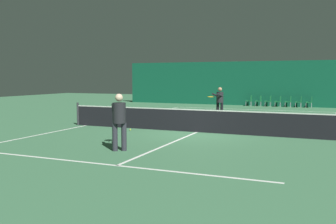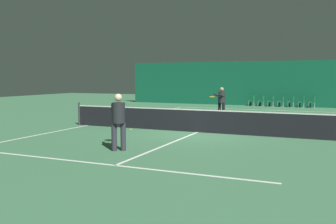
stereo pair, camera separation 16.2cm
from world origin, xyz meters
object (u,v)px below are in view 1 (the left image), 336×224
(player_near, at_px, (119,118))
(courtside_chair_0, at_px, (250,100))
(courtside_chair_4, at_px, (289,101))
(courtside_chair_2, at_px, (269,100))
(tennis_ball, at_px, (130,130))
(courtside_chair_3, at_px, (279,101))
(courtside_chair_5, at_px, (299,101))
(tennis_net, at_px, (197,120))
(player_far, at_px, (219,100))
(courtside_chair_1, at_px, (259,100))
(courtside_chair_6, at_px, (310,101))

(player_near, bearing_deg, courtside_chair_0, -34.00)
(courtside_chair_0, relative_size, courtside_chair_4, 1.00)
(courtside_chair_2, height_order, tennis_ball, courtside_chair_2)
(courtside_chair_3, distance_m, courtside_chair_5, 1.49)
(courtside_chair_3, distance_m, courtside_chair_4, 0.75)
(tennis_net, relative_size, player_near, 6.81)
(tennis_net, xyz_separation_m, tennis_ball, (-2.78, -0.65, -0.48))
(tennis_net, height_order, player_far, player_far)
(courtside_chair_1, bearing_deg, player_near, -2.84)
(tennis_net, xyz_separation_m, player_near, (-0.96, -4.64, 0.51))
(player_near, height_order, courtside_chair_1, player_near)
(courtside_chair_0, height_order, courtside_chair_5, same)
(player_near, relative_size, courtside_chair_2, 2.10)
(courtside_chair_0, height_order, courtside_chair_2, same)
(courtside_chair_1, distance_m, courtside_chair_5, 2.98)
(courtside_chair_0, height_order, courtside_chair_3, same)
(courtside_chair_0, distance_m, courtside_chair_6, 4.47)
(courtside_chair_1, relative_size, courtside_chair_2, 1.00)
(courtside_chair_0, height_order, courtside_chair_4, same)
(courtside_chair_1, height_order, tennis_ball, courtside_chair_1)
(courtside_chair_6, bearing_deg, courtside_chair_5, -90.00)
(courtside_chair_0, relative_size, courtside_chair_3, 1.00)
(player_far, height_order, courtside_chair_5, player_far)
(player_near, xyz_separation_m, courtside_chair_1, (0.98, 19.79, -0.54))
(courtside_chair_2, distance_m, tennis_ball, 16.20)
(tennis_net, distance_m, player_near, 4.77)
(tennis_net, height_order, courtside_chair_3, tennis_net)
(courtside_chair_2, bearing_deg, player_far, -9.25)
(player_near, xyz_separation_m, tennis_ball, (-1.82, 4.00, -0.99))
(tennis_ball, bearing_deg, courtside_chair_5, 69.89)
(courtside_chair_0, xyz_separation_m, tennis_ball, (-2.06, -15.80, -0.45))
(player_far, relative_size, courtside_chair_5, 2.03)
(courtside_chair_0, xyz_separation_m, courtside_chair_6, (4.47, 0.00, 0.00))
(courtside_chair_3, xyz_separation_m, tennis_ball, (-4.29, -15.80, -0.45))
(courtside_chair_0, relative_size, courtside_chair_6, 1.00)
(courtside_chair_0, bearing_deg, courtside_chair_5, 90.00)
(courtside_chair_6, relative_size, tennis_ball, 12.73)
(tennis_net, xyz_separation_m, courtside_chair_2, (0.77, 15.15, -0.03))
(courtside_chair_0, height_order, courtside_chair_6, same)
(courtside_chair_0, distance_m, courtside_chair_4, 2.98)
(courtside_chair_2, bearing_deg, courtside_chair_6, 90.00)
(tennis_net, distance_m, courtside_chair_4, 15.32)
(player_far, xyz_separation_m, courtside_chair_4, (2.97, 9.08, -0.51))
(courtside_chair_5, bearing_deg, courtside_chair_0, -90.00)
(courtside_chair_3, relative_size, courtside_chair_4, 1.00)
(courtside_chair_4, distance_m, courtside_chair_6, 1.49)
(courtside_chair_6, bearing_deg, courtside_chair_1, -90.00)
(tennis_net, distance_m, courtside_chair_3, 15.22)
(tennis_net, bearing_deg, player_far, 96.66)
(player_far, xyz_separation_m, courtside_chair_5, (3.72, 9.08, -0.51))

